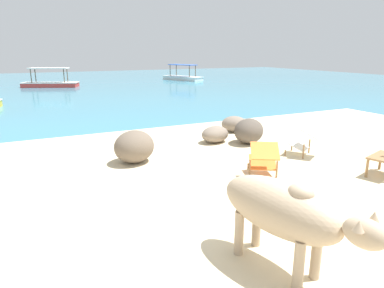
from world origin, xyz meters
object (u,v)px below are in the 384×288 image
cow (282,210)px  deck_chair_near (264,158)px  deck_chair_far (305,140)px  boat_white (183,77)px  boat_red (50,83)px

cow → deck_chair_near: size_ratio=2.09×
deck_chair_far → boat_white: (6.44, 21.07, -0.13)m
deck_chair_near → deck_chair_far: size_ratio=1.00×
cow → boat_white: 26.16m
cow → boat_red: 22.98m
boat_red → deck_chair_far: bearing=-55.7°
deck_chair_near → boat_white: bearing=11.0°
cow → deck_chair_near: 2.99m
cow → deck_chair_far: cow is taller
deck_chair_far → boat_red: 20.21m
cow → deck_chair_far: bearing=120.9°
deck_chair_near → boat_red: bearing=38.0°
boat_white → boat_red: bearing=-106.7°
boat_white → deck_chair_near: bearing=-44.1°
cow → boat_white: boat_white is taller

